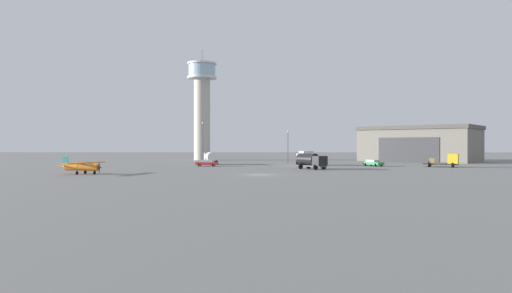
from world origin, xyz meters
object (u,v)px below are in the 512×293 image
light_post_west (288,143)px  light_post_east (203,139)px  car_red (207,163)px  airplane_orange (82,166)px  truck_fuel_tanker_black (311,160)px  control_tower (202,102)px  truck_fuel_tanker_white (211,157)px  truck_box_silver (305,158)px  truck_flatbed_yellow (447,161)px  car_green (373,163)px

light_post_west → light_post_east: bearing=-174.4°
car_red → airplane_orange: bearing=64.5°
airplane_orange → truck_fuel_tanker_black: truck_fuel_tanker_black is taller
control_tower → truck_fuel_tanker_white: (5.99, -30.49, -15.71)m
car_red → light_post_west: light_post_west is taller
airplane_orange → truck_box_silver: truck_box_silver is taller
truck_fuel_tanker_white → light_post_east: light_post_east is taller
truck_box_silver → truck_fuel_tanker_black: truck_box_silver is taller
truck_box_silver → light_post_east: (-24.31, 11.78, 4.23)m
light_post_west → control_tower: bearing=140.2°
truck_box_silver → car_red: size_ratio=1.33×
control_tower → light_post_west: 34.12m
control_tower → truck_box_silver: bearing=-51.2°
truck_box_silver → light_post_west: light_post_west is taller
airplane_orange → truck_flatbed_yellow: bearing=34.0°
airplane_orange → light_post_east: size_ratio=0.90×
control_tower → car_green: bearing=-42.3°
truck_flatbed_yellow → car_red: size_ratio=1.55×
airplane_orange → truck_fuel_tanker_black: size_ratio=1.47×
truck_box_silver → light_post_west: bearing=1.3°
truck_flatbed_yellow → airplane_orange: bearing=-132.9°
airplane_orange → truck_box_silver: (37.59, 30.93, 0.46)m
light_post_west → airplane_orange: bearing=-127.6°
car_red → truck_flatbed_yellow: bearing=-177.4°
airplane_orange → car_green: size_ratio=1.95×
truck_fuel_tanker_white → truck_fuel_tanker_black: size_ratio=1.10×
control_tower → car_green: (41.67, -37.85, -16.59)m
car_red → truck_fuel_tanker_white: bearing=-82.3°
airplane_orange → light_post_west: 56.69m
truck_fuel_tanker_black → car_green: truck_fuel_tanker_black is taller
truck_flatbed_yellow → truck_fuel_tanker_white: bearing=-165.4°
truck_fuel_tanker_white → car_red: (0.19, -8.44, -0.89)m
car_green → light_post_west: light_post_west is taller
light_post_west → light_post_east: 21.40m
truck_box_silver → car_red: truck_box_silver is taller
truck_box_silver → car_green: truck_box_silver is taller
truck_flatbed_yellow → truck_box_silver: bearing=-168.1°
airplane_orange → car_green: airplane_orange is taller
truck_box_silver → airplane_orange: bearing=118.4°
light_post_west → truck_flatbed_yellow: bearing=-35.1°
car_red → light_post_east: (-3.04, 16.52, 5.23)m
truck_box_silver → car_green: bearing=-115.5°
truck_box_silver → car_red: 21.82m
truck_fuel_tanker_white → truck_fuel_tanker_black: truck_fuel_tanker_black is taller
control_tower → light_post_west: bearing=-39.8°
truck_fuel_tanker_black → car_green: (14.59, 12.16, -0.90)m
truck_fuel_tanker_black → control_tower: bearing=170.9°
truck_box_silver → truck_fuel_tanker_black: (-0.38, -15.82, -0.09)m
control_tower → car_red: 42.77m
truck_fuel_tanker_black → car_green: size_ratio=1.32×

